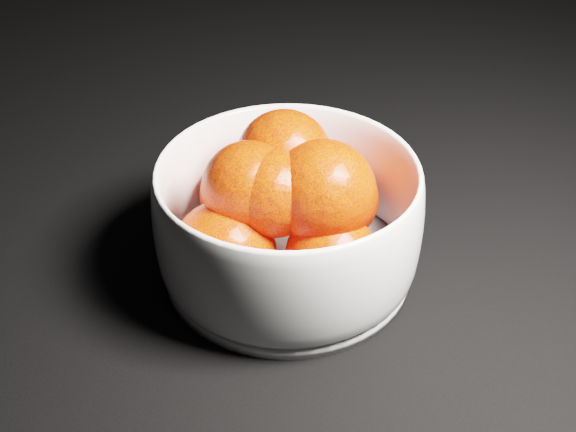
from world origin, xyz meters
name	(u,v)px	position (x,y,z in m)	size (l,w,h in m)	color
bowl	(288,221)	(-0.25, 0.25, 0.05)	(0.19, 0.19, 0.09)	white
orange_pile	(281,204)	(-0.25, 0.25, 0.06)	(0.16, 0.15, 0.11)	#F42906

